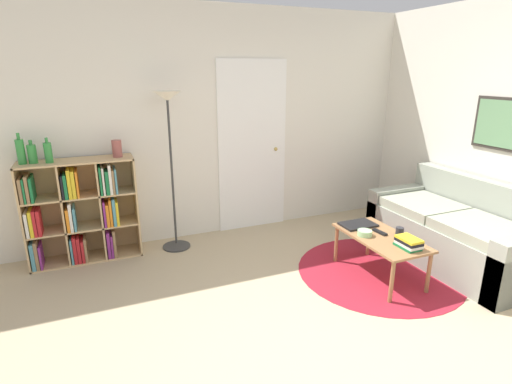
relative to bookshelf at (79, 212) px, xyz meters
name	(u,v)px	position (x,y,z in m)	size (l,w,h in m)	color
ground_plane	(360,380)	(1.62, -2.55, -0.52)	(14.00, 14.00, 0.00)	tan
wall_back	(224,126)	(1.63, 0.21, 0.77)	(7.67, 0.11, 2.60)	silver
wall_right	(474,129)	(3.98, -1.19, 0.78)	(0.08, 5.74, 2.60)	silver
rug	(379,271)	(2.68, -1.43, -0.52)	(1.58, 1.58, 0.01)	maroon
bookshelf	(79,212)	(0.00, 0.00, 0.00)	(1.08, 0.34, 1.06)	tan
floor_lamp	(169,125)	(0.95, -0.09, 0.85)	(0.31, 0.31, 1.71)	#333333
couch	(457,233)	(3.57, -1.52, -0.23)	(0.85, 1.71, 0.84)	gray
coffee_table	(381,241)	(2.61, -1.49, -0.16)	(0.49, 0.91, 0.41)	#996B42
laptop	(358,224)	(2.57, -1.18, -0.10)	(0.35, 0.23, 0.02)	black
bowl	(365,233)	(2.47, -1.42, -0.08)	(0.14, 0.14, 0.05)	#9ED193
book_stack_on_table	(409,243)	(2.66, -1.78, -0.06)	(0.15, 0.22, 0.09)	#196B38
cup	(400,232)	(2.77, -1.55, -0.07)	(0.07, 0.07, 0.08)	#28282D
remote	(380,232)	(2.65, -1.42, -0.10)	(0.06, 0.17, 0.02)	black
bottle_left	(21,151)	(-0.42, 0.00, 0.66)	(0.07, 0.07, 0.29)	#2D8438
bottle_middle	(32,154)	(-0.33, 0.00, 0.63)	(0.08, 0.08, 0.22)	#2D8438
bottle_right	(48,152)	(-0.19, -0.03, 0.63)	(0.07, 0.07, 0.24)	#2D8438
vase_on_shelf	(117,149)	(0.43, 0.00, 0.62)	(0.10, 0.10, 0.17)	#934C47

